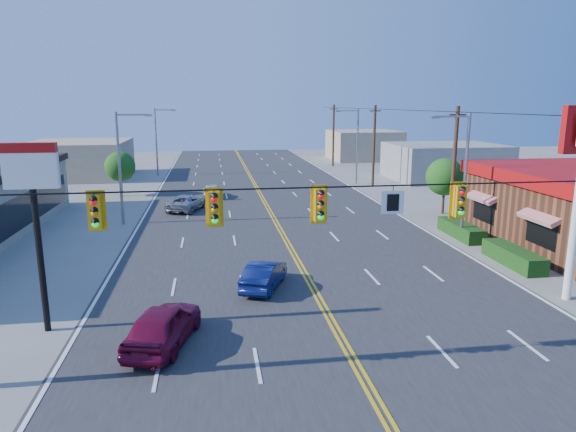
{
  "coord_description": "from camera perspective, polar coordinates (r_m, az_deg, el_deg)",
  "views": [
    {
      "loc": [
        -4.55,
        -15.56,
        8.58
      ],
      "look_at": [
        -0.26,
        13.06,
        2.2
      ],
      "focal_mm": 32.0,
      "sensor_mm": 36.0,
      "label": 1
    }
  ],
  "objects": [
    {
      "name": "ground",
      "position": [
        18.35,
        7.13,
        -15.56
      ],
      "size": [
        160.0,
        160.0,
        0.0
      ],
      "primitive_type": "plane",
      "color": "gray",
      "rests_on": "ground"
    },
    {
      "name": "tree_west",
      "position": [
        50.61,
        -18.16,
        5.25
      ],
      "size": [
        2.8,
        2.8,
        4.2
      ],
      "color": "#47301E",
      "rests_on": "ground"
    },
    {
      "name": "car_blue",
      "position": [
        24.31,
        -2.68,
        -6.66
      ],
      "size": [
        2.67,
        4.08,
        1.27
      ],
      "primitive_type": "imported",
      "rotation": [
        0.0,
        0.0,
        2.77
      ],
      "color": "#0D184F",
      "rests_on": "ground"
    },
    {
      "name": "car_magenta",
      "position": [
        19.32,
        -13.69,
        -11.85
      ],
      "size": [
        2.9,
        4.73,
        1.5
      ],
      "primitive_type": "imported",
      "rotation": [
        0.0,
        0.0,
        2.87
      ],
      "color": "maroon",
      "rests_on": "ground"
    },
    {
      "name": "utility_pole_far",
      "position": [
        71.69,
        5.06,
        8.88
      ],
      "size": [
        0.28,
        0.28,
        8.4
      ],
      "primitive_type": "cylinder",
      "color": "#47301E",
      "rests_on": "ground"
    },
    {
      "name": "streetlight_se",
      "position": [
        33.56,
        18.83,
        4.81
      ],
      "size": [
        2.55,
        0.25,
        8.0
      ],
      "color": "gray",
      "rests_on": "ground"
    },
    {
      "name": "car_white",
      "position": [
        48.16,
        -8.44,
        2.73
      ],
      "size": [
        1.79,
        4.02,
        1.14
      ],
      "primitive_type": "imported",
      "rotation": [
        0.0,
        0.0,
        3.19
      ],
      "color": "#BABABA",
      "rests_on": "ground"
    },
    {
      "name": "streetlight_nw",
      "position": [
        64.0,
        -14.27,
        8.42
      ],
      "size": [
        2.55,
        0.25,
        8.0
      ],
      "color": "gray",
      "rests_on": "ground"
    },
    {
      "name": "signal_span",
      "position": [
        16.6,
        7.18,
        -0.53
      ],
      "size": [
        24.32,
        0.34,
        9.0
      ],
      "color": "#47301E",
      "rests_on": "ground"
    },
    {
      "name": "road",
      "position": [
        36.86,
        -1.2,
        -0.98
      ],
      "size": [
        20.0,
        120.0,
        0.06
      ],
      "primitive_type": "cube",
      "color": "#2D2D30",
      "rests_on": "ground"
    },
    {
      "name": "utility_pole_near",
      "position": [
        37.77,
        17.95,
        5.17
      ],
      "size": [
        0.28,
        0.28,
        8.4
      ],
      "primitive_type": "cylinder",
      "color": "#47301E",
      "rests_on": "ground"
    },
    {
      "name": "utility_pole_mid",
      "position": [
        54.39,
        9.52,
        7.65
      ],
      "size": [
        0.28,
        0.28,
        8.4
      ],
      "primitive_type": "cylinder",
      "color": "#47301E",
      "rests_on": "ground"
    },
    {
      "name": "bld_east_mid",
      "position": [
        61.93,
        17.0,
        5.8
      ],
      "size": [
        12.0,
        10.0,
        4.0
      ],
      "primitive_type": "cube",
      "color": "gray",
      "rests_on": "ground"
    },
    {
      "name": "bld_west_far",
      "position": [
        65.73,
        -22.2,
        5.86
      ],
      "size": [
        11.0,
        12.0,
        4.2
      ],
      "primitive_type": "cube",
      "color": "tan",
      "rests_on": "ground"
    },
    {
      "name": "pizza_hut_sign",
      "position": [
        20.88,
        -26.4,
        1.76
      ],
      "size": [
        1.9,
        0.3,
        6.85
      ],
      "color": "black",
      "rests_on": "ground"
    },
    {
      "name": "streetlight_ne",
      "position": [
        55.87,
        7.51,
        8.16
      ],
      "size": [
        2.55,
        0.25,
        8.0
      ],
      "color": "gray",
      "rests_on": "ground"
    },
    {
      "name": "tree_kfc_rear",
      "position": [
        42.06,
        17.02,
        4.17
      ],
      "size": [
        2.94,
        2.94,
        4.41
      ],
      "color": "#47301E",
      "rests_on": "ground"
    },
    {
      "name": "car_silver",
      "position": [
        42.47,
        -11.17,
        1.42
      ],
      "size": [
        3.54,
        5.04,
        1.28
      ],
      "primitive_type": "imported",
      "rotation": [
        0.0,
        0.0,
        2.8
      ],
      "color": "#A0A0A5",
      "rests_on": "ground"
    },
    {
      "name": "bld_east_far",
      "position": [
        81.31,
        8.41,
        7.8
      ],
      "size": [
        10.0,
        10.0,
        4.4
      ],
      "primitive_type": "cube",
      "color": "tan",
      "rests_on": "ground"
    },
    {
      "name": "streetlight_sw",
      "position": [
        38.29,
        -17.95,
        5.74
      ],
      "size": [
        2.55,
        0.25,
        8.0
      ],
      "color": "gray",
      "rests_on": "ground"
    }
  ]
}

